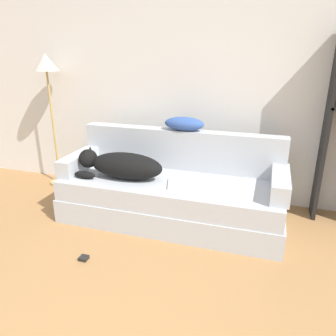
# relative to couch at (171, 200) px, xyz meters

# --- Properties ---
(wall_back) EXTENTS (8.19, 0.06, 2.70)m
(wall_back) POSITION_rel_couch_xyz_m (0.06, 0.71, 1.14)
(wall_back) COLOR silver
(wall_back) RESTS_ON ground_plane
(couch) EXTENTS (2.11, 0.82, 0.43)m
(couch) POSITION_rel_couch_xyz_m (0.00, 0.00, 0.00)
(couch) COLOR #B2B7BC
(couch) RESTS_ON ground_plane
(couch_backrest) EXTENTS (2.07, 0.15, 0.40)m
(couch_backrest) POSITION_rel_couch_xyz_m (0.00, 0.34, 0.42)
(couch_backrest) COLOR #B2B7BC
(couch_backrest) RESTS_ON couch
(couch_arm_left) EXTENTS (0.15, 0.63, 0.17)m
(couch_arm_left) POSITION_rel_couch_xyz_m (-0.98, -0.01, 0.30)
(couch_arm_left) COLOR #B2B7BC
(couch_arm_left) RESTS_ON couch
(couch_arm_right) EXTENTS (0.15, 0.63, 0.17)m
(couch_arm_right) POSITION_rel_couch_xyz_m (0.98, -0.01, 0.30)
(couch_arm_right) COLOR #B2B7BC
(couch_arm_right) RESTS_ON couch
(dog) EXTENTS (0.86, 0.31, 0.27)m
(dog) POSITION_rel_couch_xyz_m (-0.47, -0.10, 0.34)
(dog) COLOR black
(dog) RESTS_ON couch
(laptop) EXTENTS (0.40, 0.32, 0.02)m
(laptop) POSITION_rel_couch_xyz_m (0.18, -0.09, 0.23)
(laptop) COLOR silver
(laptop) RESTS_ON couch
(throw_pillow) EXTENTS (0.40, 0.19, 0.13)m
(throw_pillow) POSITION_rel_couch_xyz_m (0.03, 0.33, 0.69)
(throw_pillow) COLOR #335199
(throw_pillow) RESTS_ON couch_backrest
(floor_lamp) EXTENTS (0.28, 0.28, 1.55)m
(floor_lamp) POSITION_rel_couch_xyz_m (-1.61, 0.47, 1.10)
(floor_lamp) COLOR tan
(floor_lamp) RESTS_ON ground_plane
(power_adapter) EXTENTS (0.07, 0.07, 0.03)m
(power_adapter) POSITION_rel_couch_xyz_m (-0.47, -0.85, -0.19)
(power_adapter) COLOR black
(power_adapter) RESTS_ON ground_plane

